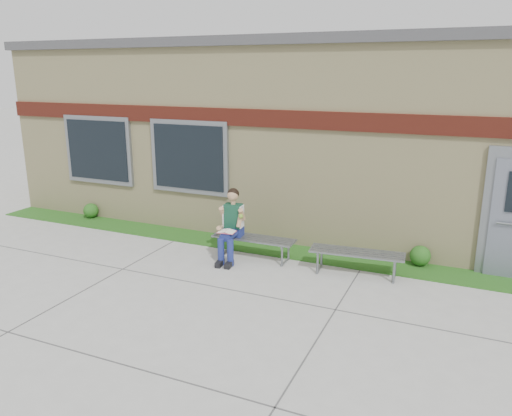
% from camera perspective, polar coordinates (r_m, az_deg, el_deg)
% --- Properties ---
extents(ground, '(80.00, 80.00, 0.00)m').
position_cam_1_polar(ground, '(7.70, 0.72, -11.75)').
color(ground, '#9E9E99').
rests_on(ground, ground).
extents(grass_strip, '(16.00, 0.80, 0.02)m').
position_cam_1_polar(grass_strip, '(9.94, 6.64, -5.35)').
color(grass_strip, '#114312').
rests_on(grass_strip, ground).
extents(school_building, '(16.20, 6.22, 4.20)m').
position_cam_1_polar(school_building, '(12.66, 11.57, 8.69)').
color(school_building, beige).
rests_on(school_building, ground).
extents(bench_left, '(1.63, 0.47, 0.42)m').
position_cam_1_polar(bench_left, '(9.64, -0.26, -3.92)').
color(bench_left, slate).
rests_on(bench_left, ground).
extents(bench_right, '(1.69, 0.61, 0.43)m').
position_cam_1_polar(bench_right, '(9.06, 11.43, -5.49)').
color(bench_right, slate).
rests_on(bench_right, ground).
extents(girl, '(0.54, 0.87, 1.37)m').
position_cam_1_polar(girl, '(9.50, -2.87, -1.87)').
color(girl, navy).
rests_on(girl, ground).
extents(shrub_west, '(0.36, 0.36, 0.36)m').
position_cam_1_polar(shrub_west, '(12.91, -18.35, -0.28)').
color(shrub_west, '#114312').
rests_on(shrub_west, grass_strip).
extents(shrub_mid, '(0.31, 0.31, 0.31)m').
position_cam_1_polar(shrub_mid, '(10.81, -3.18, -2.61)').
color(shrub_mid, '#114312').
rests_on(shrub_mid, grass_strip).
extents(shrub_east, '(0.38, 0.38, 0.38)m').
position_cam_1_polar(shrub_east, '(9.76, 18.26, -5.20)').
color(shrub_east, '#114312').
rests_on(shrub_east, grass_strip).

